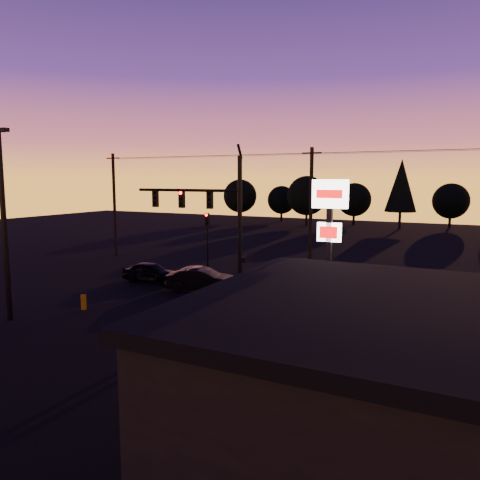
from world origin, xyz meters
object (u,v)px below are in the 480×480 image
object	(u,v)px
traffic_signal_mast	(213,214)
bollard	(84,302)
pylon_sign	(329,225)
car_right	(324,278)
suv_parked	(332,345)
car_left	(151,272)
car_mid	(202,280)
parking_lot_light	(3,212)
secondary_signal	(207,234)

from	to	relation	value
traffic_signal_mast	bollard	xyz separation A→B (m)	(-5.56, -4.02, -4.54)
pylon_sign	car_right	world-z (taller)	pylon_sign
pylon_sign	suv_parked	world-z (taller)	pylon_sign
car_left	car_mid	size ratio (longest dim) A/B	0.89
parking_lot_light	car_mid	bearing A→B (deg)	60.62
car_left	suv_parked	distance (m)	16.85
car_mid	suv_parked	distance (m)	12.75
pylon_sign	car_right	distance (m)	10.16
car_right	suv_parked	bearing A→B (deg)	38.69
pylon_sign	car_mid	xyz separation A→B (m)	(-9.26, 4.80, -4.20)
car_left	bollard	bearing A→B (deg)	-178.36
car_mid	car_right	size ratio (longest dim) A/B	0.96
parking_lot_light	secondary_signal	bearing A→B (deg)	80.21
parking_lot_light	bollard	distance (m)	6.00
car_left	car_right	xyz separation A→B (m)	(10.88, 3.29, -0.00)
traffic_signal_mast	parking_lot_light	bearing A→B (deg)	-136.63
pylon_sign	car_left	world-z (taller)	pylon_sign
car_right	traffic_signal_mast	bearing A→B (deg)	-13.84
secondary_signal	parking_lot_light	world-z (taller)	parking_lot_light
traffic_signal_mast	suv_parked	world-z (taller)	traffic_signal_mast
car_left	car_right	distance (m)	11.37
car_mid	car_right	distance (m)	7.58
pylon_sign	suv_parked	bearing A→B (deg)	-70.09
secondary_signal	car_mid	bearing A→B (deg)	-62.18
parking_lot_light	suv_parked	bearing A→B (deg)	6.41
car_right	suv_parked	distance (m)	12.16
suv_parked	car_left	bearing A→B (deg)	127.25
parking_lot_light	pylon_sign	bearing A→B (deg)	17.23
parking_lot_light	bollard	xyz separation A→B (m)	(1.84, 2.97, -4.87)
parking_lot_light	car_right	bearing A→B (deg)	48.67
secondary_signal	pylon_sign	world-z (taller)	pylon_sign
secondary_signal	car_mid	size ratio (longest dim) A/B	1.00
traffic_signal_mast	secondary_signal	world-z (taller)	traffic_signal_mast
traffic_signal_mast	car_left	distance (m)	8.42
secondary_signal	car_left	size ratio (longest dim) A/B	1.12
traffic_signal_mast	car_right	bearing A→B (deg)	55.75
pylon_sign	bollard	bearing A→B (deg)	-173.13
suv_parked	traffic_signal_mast	bearing A→B (deg)	123.60
car_mid	car_left	bearing A→B (deg)	64.64
traffic_signal_mast	parking_lot_light	distance (m)	10.19
secondary_signal	car_mid	distance (m)	6.24
traffic_signal_mast	bollard	distance (m)	8.23
pylon_sign	car_left	bearing A→B (deg)	158.15
secondary_signal	pylon_sign	bearing A→B (deg)	-39.77
suv_parked	bollard	bearing A→B (deg)	151.41
bollard	suv_parked	bearing A→B (deg)	-5.15
traffic_signal_mast	secondary_signal	size ratio (longest dim) A/B	1.97
pylon_sign	bollard	size ratio (longest dim) A/B	8.58
car_mid	suv_parked	bearing A→B (deg)	-142.89
traffic_signal_mast	car_left	size ratio (longest dim) A/B	2.22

